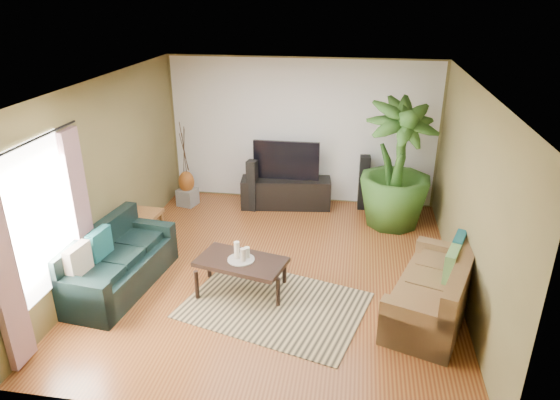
% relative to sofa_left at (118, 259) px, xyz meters
% --- Properties ---
extents(floor, '(5.50, 5.50, 0.00)m').
position_rel_sofa_left_xyz_m(floor, '(2.07, 0.72, -0.42)').
color(floor, brown).
rests_on(floor, ground).
extents(ceiling, '(5.50, 5.50, 0.00)m').
position_rel_sofa_left_xyz_m(ceiling, '(2.07, 0.72, 2.28)').
color(ceiling, white).
rests_on(ceiling, ground).
extents(wall_back, '(5.00, 0.00, 5.00)m').
position_rel_sofa_left_xyz_m(wall_back, '(2.07, 3.47, 0.93)').
color(wall_back, olive).
rests_on(wall_back, ground).
extents(wall_front, '(5.00, 0.00, 5.00)m').
position_rel_sofa_left_xyz_m(wall_front, '(2.07, -2.03, 0.93)').
color(wall_front, olive).
rests_on(wall_front, ground).
extents(wall_left, '(0.00, 5.50, 5.50)m').
position_rel_sofa_left_xyz_m(wall_left, '(-0.43, 0.72, 0.92)').
color(wall_left, olive).
rests_on(wall_left, ground).
extents(wall_right, '(0.00, 5.50, 5.50)m').
position_rel_sofa_left_xyz_m(wall_right, '(4.57, 0.72, 0.92)').
color(wall_right, olive).
rests_on(wall_right, ground).
extents(backwall_panel, '(4.90, 0.00, 4.90)m').
position_rel_sofa_left_xyz_m(backwall_panel, '(2.07, 3.46, 0.93)').
color(backwall_panel, white).
rests_on(backwall_panel, ground).
extents(window_pane, '(0.00, 1.80, 1.80)m').
position_rel_sofa_left_xyz_m(window_pane, '(-0.41, -0.88, 0.97)').
color(window_pane, white).
rests_on(window_pane, ground).
extents(curtain_near, '(0.08, 0.35, 2.20)m').
position_rel_sofa_left_xyz_m(curtain_near, '(-0.36, -1.63, 0.72)').
color(curtain_near, gray).
rests_on(curtain_near, ground).
extents(curtain_far, '(0.08, 0.35, 2.20)m').
position_rel_sofa_left_xyz_m(curtain_far, '(-0.36, -0.13, 0.72)').
color(curtain_far, gray).
rests_on(curtain_far, ground).
extents(curtain_rod, '(0.03, 1.90, 0.03)m').
position_rel_sofa_left_xyz_m(curtain_rod, '(-0.36, -0.88, 1.87)').
color(curtain_rod, black).
rests_on(curtain_rod, ground).
extents(sofa_left, '(1.00, 1.94, 0.85)m').
position_rel_sofa_left_xyz_m(sofa_left, '(0.00, 0.00, 0.00)').
color(sofa_left, black).
rests_on(sofa_left, floor).
extents(sofa_right, '(1.36, 1.97, 0.85)m').
position_rel_sofa_left_xyz_m(sofa_right, '(4.14, 0.02, 0.00)').
color(sofa_right, brown).
rests_on(sofa_right, floor).
extents(area_rug, '(2.58, 2.12, 0.01)m').
position_rel_sofa_left_xyz_m(area_rug, '(2.17, -0.12, -0.42)').
color(area_rug, tan).
rests_on(area_rug, floor).
extents(coffee_table, '(1.28, 0.89, 0.48)m').
position_rel_sofa_left_xyz_m(coffee_table, '(1.67, 0.16, -0.19)').
color(coffee_table, black).
rests_on(coffee_table, floor).
extents(candle_tray, '(0.36, 0.36, 0.02)m').
position_rel_sofa_left_xyz_m(candle_tray, '(1.67, 0.16, 0.06)').
color(candle_tray, '#989893').
rests_on(candle_tray, coffee_table).
extents(candle_tall, '(0.07, 0.07, 0.23)m').
position_rel_sofa_left_xyz_m(candle_tall, '(1.61, 0.19, 0.18)').
color(candle_tall, '#F0E0CB').
rests_on(candle_tall, candle_tray).
extents(candle_mid, '(0.07, 0.07, 0.18)m').
position_rel_sofa_left_xyz_m(candle_mid, '(1.71, 0.12, 0.16)').
color(candle_mid, beige).
rests_on(candle_mid, candle_tray).
extents(candle_short, '(0.07, 0.07, 0.15)m').
position_rel_sofa_left_xyz_m(candle_short, '(1.74, 0.22, 0.14)').
color(candle_short, beige).
rests_on(candle_short, candle_tray).
extents(tv_stand, '(1.70, 0.69, 0.55)m').
position_rel_sofa_left_xyz_m(tv_stand, '(1.84, 3.06, -0.15)').
color(tv_stand, black).
rests_on(tv_stand, floor).
extents(television, '(1.21, 0.07, 0.72)m').
position_rel_sofa_left_xyz_m(television, '(1.84, 3.08, 0.48)').
color(television, black).
rests_on(television, tv_stand).
extents(speaker_left, '(0.20, 0.22, 0.95)m').
position_rel_sofa_left_xyz_m(speaker_left, '(1.25, 2.82, 0.05)').
color(speaker_left, black).
rests_on(speaker_left, floor).
extents(speaker_right, '(0.20, 0.22, 1.02)m').
position_rel_sofa_left_xyz_m(speaker_right, '(3.27, 3.22, 0.09)').
color(speaker_right, black).
rests_on(speaker_right, floor).
extents(potted_plant, '(1.60, 1.60, 2.18)m').
position_rel_sofa_left_xyz_m(potted_plant, '(3.77, 2.60, 0.66)').
color(potted_plant, '#2A531B').
rests_on(potted_plant, floor).
extents(plant_pot, '(0.40, 0.40, 0.31)m').
position_rel_sofa_left_xyz_m(plant_pot, '(3.77, 2.60, -0.27)').
color(plant_pot, black).
rests_on(plant_pot, floor).
extents(pedestal, '(0.39, 0.39, 0.32)m').
position_rel_sofa_left_xyz_m(pedestal, '(-0.01, 2.85, -0.26)').
color(pedestal, gray).
rests_on(pedestal, floor).
extents(vase, '(0.29, 0.29, 0.41)m').
position_rel_sofa_left_xyz_m(vase, '(-0.01, 2.85, 0.04)').
color(vase, brown).
rests_on(vase, pedestal).
extents(side_table, '(0.54, 0.54, 0.54)m').
position_rel_sofa_left_xyz_m(side_table, '(-0.18, 1.24, -0.16)').
color(side_table, '#905C2F').
rests_on(side_table, floor).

